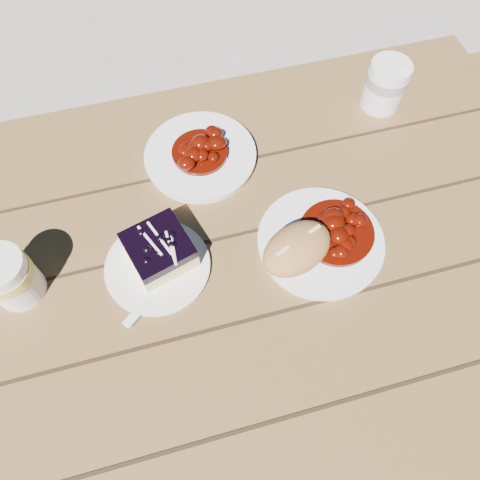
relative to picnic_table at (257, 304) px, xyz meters
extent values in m
plane|color=#9D998E|center=(0.00, 0.00, -0.59)|extent=(60.00, 60.00, 0.00)
cube|color=brown|center=(0.00, 0.00, 0.14)|extent=(2.00, 0.80, 0.05)
cube|color=brown|center=(0.00, 0.65, -0.15)|extent=(1.80, 0.25, 0.04)
cube|color=brown|center=(0.80, 0.65, -0.38)|extent=(0.06, 0.06, 0.42)
cylinder|color=white|center=(0.12, 0.02, 0.17)|extent=(0.22, 0.22, 0.02)
ellipsoid|color=#AA7541|center=(0.06, 0.00, 0.21)|extent=(0.15, 0.13, 0.07)
cylinder|color=white|center=(-0.17, 0.05, 0.17)|extent=(0.18, 0.18, 0.01)
cube|color=#F7DE87|center=(-0.16, 0.07, 0.19)|extent=(0.12, 0.12, 0.03)
cube|color=black|center=(-0.16, 0.07, 0.21)|extent=(0.12, 0.12, 0.02)
cylinder|color=white|center=(0.35, 0.31, 0.21)|extent=(0.08, 0.08, 0.10)
cylinder|color=white|center=(-0.05, 0.27, 0.17)|extent=(0.21, 0.21, 0.02)
cylinder|color=white|center=(-0.40, 0.07, 0.21)|extent=(0.08, 0.08, 0.10)
camera|label=1|loc=(-0.12, -0.31, 0.90)|focal=35.00mm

